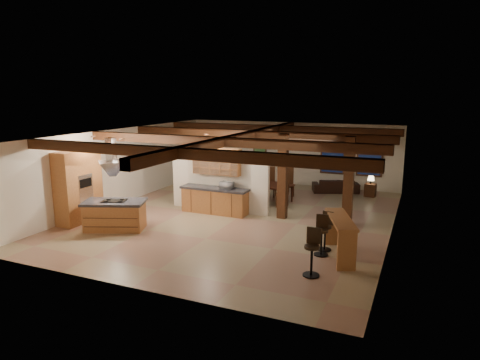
% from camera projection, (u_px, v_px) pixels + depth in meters
% --- Properties ---
extents(ground, '(12.00, 12.00, 0.00)m').
position_uv_depth(ground, '(239.00, 217.00, 14.88)').
color(ground, tan).
rests_on(ground, ground).
extents(room_walls, '(12.00, 12.00, 12.00)m').
position_uv_depth(room_walls, '(239.00, 166.00, 14.52)').
color(room_walls, white).
rests_on(room_walls, ground).
extents(ceiling_beams, '(10.00, 12.00, 0.28)m').
position_uv_depth(ceiling_beams, '(239.00, 138.00, 14.32)').
color(ceiling_beams, '#371A0D').
rests_on(ceiling_beams, room_walls).
extents(timber_posts, '(2.50, 0.30, 2.90)m').
position_uv_depth(timber_posts, '(315.00, 170.00, 14.00)').
color(timber_posts, '#371A0D').
rests_on(timber_posts, ground).
extents(partition_wall, '(3.80, 0.18, 2.20)m').
position_uv_depth(partition_wall, '(219.00, 181.00, 15.50)').
color(partition_wall, white).
rests_on(partition_wall, ground).
extents(pantry_cabinet, '(0.67, 1.60, 2.40)m').
position_uv_depth(pantry_cabinet, '(78.00, 187.00, 14.11)').
color(pantry_cabinet, '#B07439').
rests_on(pantry_cabinet, ground).
extents(back_counter, '(2.50, 0.66, 0.94)m').
position_uv_depth(back_counter, '(215.00, 200.00, 15.27)').
color(back_counter, '#B07439').
rests_on(back_counter, ground).
extents(upper_display_cabinet, '(1.80, 0.36, 0.95)m').
position_uv_depth(upper_display_cabinet, '(217.00, 161.00, 15.18)').
color(upper_display_cabinet, '#B07439').
rests_on(upper_display_cabinet, partition_wall).
extents(range_hood, '(1.10, 1.10, 1.40)m').
position_uv_depth(range_hood, '(112.00, 174.00, 13.18)').
color(range_hood, silver).
rests_on(range_hood, room_walls).
extents(back_windows, '(2.70, 0.07, 1.70)m').
position_uv_depth(back_windows, '(351.00, 156.00, 18.82)').
color(back_windows, '#371A0D').
rests_on(back_windows, room_walls).
extents(framed_art, '(0.65, 0.05, 0.85)m').
position_uv_depth(framed_art, '(260.00, 147.00, 20.46)').
color(framed_art, '#371A0D').
rests_on(framed_art, room_walls).
extents(recessed_cans, '(3.16, 2.46, 0.03)m').
position_uv_depth(recessed_cans, '(142.00, 137.00, 13.55)').
color(recessed_cans, silver).
rests_on(recessed_cans, room_walls).
extents(kitchen_island, '(2.13, 1.63, 0.94)m').
position_uv_depth(kitchen_island, '(115.00, 215.00, 13.44)').
color(kitchen_island, '#B07439').
rests_on(kitchen_island, ground).
extents(dining_table, '(2.21, 1.65, 0.69)m').
position_uv_depth(dining_table, '(267.00, 192.00, 17.07)').
color(dining_table, '#3A190E').
rests_on(dining_table, ground).
extents(sofa, '(2.10, 1.43, 0.57)m').
position_uv_depth(sofa, '(336.00, 186.00, 18.52)').
color(sofa, black).
rests_on(sofa, ground).
extents(microwave, '(0.47, 0.34, 0.25)m').
position_uv_depth(microwave, '(227.00, 185.00, 14.97)').
color(microwave, '#BCBCC1').
rests_on(microwave, back_counter).
extents(bar_counter, '(1.19, 2.06, 1.06)m').
position_uv_depth(bar_counter, '(340.00, 231.00, 11.14)').
color(bar_counter, '#B07439').
rests_on(bar_counter, ground).
extents(side_table, '(0.47, 0.47, 0.54)m').
position_uv_depth(side_table, '(370.00, 190.00, 17.75)').
color(side_table, '#371A0D').
rests_on(side_table, ground).
extents(table_lamp, '(0.28, 0.28, 0.33)m').
position_uv_depth(table_lamp, '(371.00, 178.00, 17.65)').
color(table_lamp, black).
rests_on(table_lamp, side_table).
extents(bar_stool_a, '(0.40, 0.40, 1.14)m').
position_uv_depth(bar_stool_a, '(312.00, 252.00, 10.02)').
color(bar_stool_a, black).
rests_on(bar_stool_a, ground).
extents(bar_stool_b, '(0.38, 0.39, 1.08)m').
position_uv_depth(bar_stool_b, '(322.00, 235.00, 11.31)').
color(bar_stool_b, black).
rests_on(bar_stool_b, ground).
extents(bar_stool_c, '(0.38, 0.39, 1.06)m').
position_uv_depth(bar_stool_c, '(326.00, 231.00, 11.67)').
color(bar_stool_c, black).
rests_on(bar_stool_c, ground).
extents(dining_chairs, '(2.24, 2.24, 1.30)m').
position_uv_depth(dining_chairs, '(267.00, 184.00, 17.01)').
color(dining_chairs, '#371A0D').
rests_on(dining_chairs, ground).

